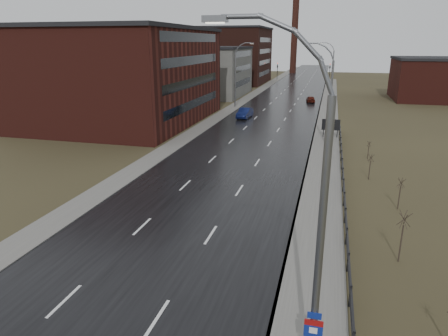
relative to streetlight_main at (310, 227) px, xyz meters
The scene contains 23 objects.
road 58.93m from the streetlight_main, 98.31° to the left, with size 14.00×300.00×0.06m, color black.
sidewalk_right 33.54m from the streetlight_main, 89.78° to the left, with size 3.20×180.00×0.18m, color #595651.
curb_right 33.57m from the streetlight_main, 92.42° to the left, with size 0.16×180.00×0.18m, color slate.
sidewalk_left 60.65m from the streetlight_main, 106.04° to the left, with size 2.40×260.00×0.12m, color #595651.
warehouse_near 52.13m from the streetlight_main, 124.42° to the left, with size 22.44×28.56×13.50m.
warehouse_mid 80.48m from the streetlight_main, 109.20° to the left, with size 16.32×20.40×10.50m.
warehouse_far 110.59m from the streetlight_main, 106.53° to the left, with size 26.52×24.48×15.50m.
building_right 82.95m from the streetlight_main, 74.74° to the left, with size 18.36×16.32×8.50m.
smokestack 149.01m from the streetlight_main, 95.58° to the left, with size 2.70×2.70×30.70m.
streetlight_main is the anchor object (origin of this frame).
streetlight_right_mid 34.01m from the streetlight_main, 89.95° to the left, with size 3.36×0.28×11.35m.
streetlight_left 62.15m from the streetlight_main, 105.08° to the left, with size 3.36×0.28×11.35m.
streetlight_right_far 88.01m from the streetlight_main, 89.98° to the left, with size 3.36×0.28×11.35m.
guardrail 17.27m from the streetlight_main, 83.61° to the left, with size 0.10×53.05×1.10m.
shrub_c 11.63m from the streetlight_main, 65.00° to the left, with size 0.69×0.72×2.92m.
shrub_d 18.82m from the streetlight_main, 72.29° to the left, with size 0.55×0.58×2.33m.
shrub_e 24.47m from the streetlight_main, 80.30° to the left, with size 0.54×0.57×2.27m.
shrub_f 31.01m from the streetlight_main, 81.66° to the left, with size 0.45×0.47×1.88m.
billboard 38.97m from the streetlight_main, 89.07° to the left, with size 2.16×0.17×2.40m.
traffic_light_left 119.16m from the streetlight_main, 97.95° to the left, with size 0.58×2.73×5.30m.
traffic_light_right 118.01m from the streetlight_main, 90.23° to the left, with size 0.58×2.73×5.30m.
car_near 51.31m from the streetlight_main, 104.08° to the left, with size 1.64×4.71×1.55m, color #0D1644.
car_far 69.59m from the streetlight_main, 92.79° to the left, with size 1.54×3.83×1.31m, color #4B140C.
Camera 1 is at (8.75, -9.18, 11.35)m, focal length 32.00 mm.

